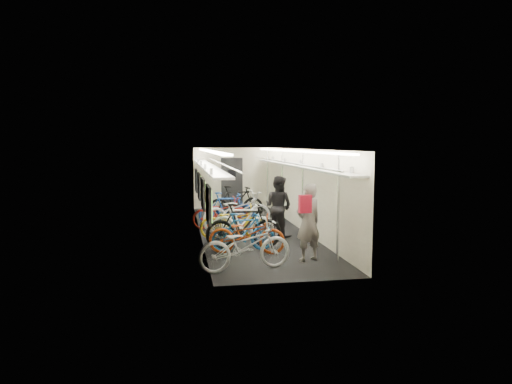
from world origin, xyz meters
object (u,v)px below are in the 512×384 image
object	(u,v)px
bicycle_0	(245,246)
passenger_near	(308,222)
backpack	(305,204)
passenger_mid	(278,207)
bicycle_1	(243,232)

from	to	relation	value
bicycle_0	passenger_near	world-z (taller)	passenger_near
passenger_near	backpack	distance (m)	0.49
passenger_mid	bicycle_0	bearing A→B (deg)	111.45
bicycle_1	passenger_mid	size ratio (longest dim) A/B	0.92
bicycle_0	backpack	world-z (taller)	backpack
bicycle_0	bicycle_1	bearing A→B (deg)	-17.74
passenger_mid	bicycle_1	bearing A→B (deg)	97.24
passenger_near	passenger_mid	world-z (taller)	passenger_near
passenger_near	backpack	xyz separation A→B (m)	(-0.13, -0.18, 0.43)
bicycle_0	backpack	size ratio (longest dim) A/B	5.09
passenger_mid	backpack	xyz separation A→B (m)	(-0.05, -2.83, 0.44)
bicycle_1	backpack	xyz separation A→B (m)	(1.14, -1.30, 0.82)
passenger_near	backpack	bearing A→B (deg)	34.50
passenger_near	passenger_mid	distance (m)	2.65
backpack	bicycle_0	bearing A→B (deg)	-168.50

